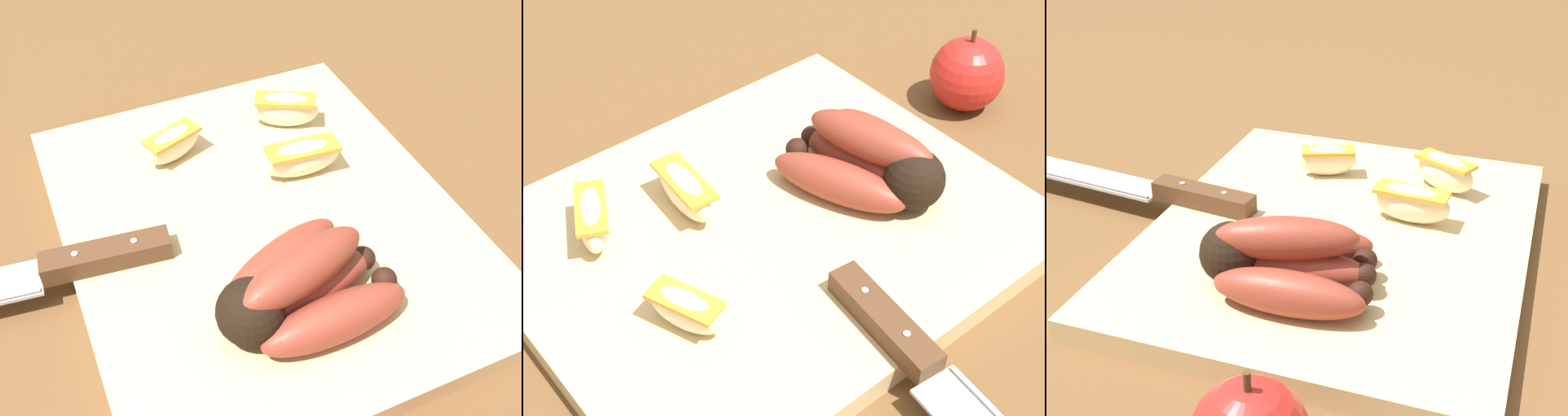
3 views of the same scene
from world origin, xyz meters
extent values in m
plane|color=brown|center=(0.00, 0.00, 0.00)|extent=(6.00, 6.00, 0.00)
cube|color=#DBBC84|center=(-0.01, 0.00, 0.01)|extent=(0.38, 0.32, 0.02)
sphere|color=black|center=(0.10, -0.05, 0.05)|extent=(0.05, 0.05, 0.05)
ellipsoid|color=brown|center=(0.12, 0.00, 0.04)|extent=(0.04, 0.12, 0.03)
sphere|color=black|center=(0.10, 0.05, 0.04)|extent=(0.02, 0.02, 0.02)
ellipsoid|color=brown|center=(0.09, -0.01, 0.04)|extent=(0.05, 0.12, 0.03)
sphere|color=black|center=(0.08, 0.05, 0.04)|extent=(0.02, 0.02, 0.02)
ellipsoid|color=brown|center=(0.06, -0.01, 0.04)|extent=(0.07, 0.12, 0.03)
sphere|color=black|center=(0.06, 0.04, 0.04)|extent=(0.02, 0.02, 0.02)
ellipsoid|color=brown|center=(0.09, -0.01, 0.06)|extent=(0.06, 0.11, 0.03)
cylinder|color=white|center=(0.08, 0.00, 0.05)|extent=(0.02, 0.02, 0.00)
cube|color=#51331E|center=(-0.01, -0.13, 0.03)|extent=(0.03, 0.10, 0.02)
cylinder|color=#B2B2B7|center=(-0.01, -0.11, 0.04)|extent=(0.01, 0.01, 0.00)
cylinder|color=#B2B2B7|center=(-0.01, -0.15, 0.04)|extent=(0.01, 0.01, 0.00)
ellipsoid|color=#F4E5C1|center=(-0.12, 0.07, 0.04)|extent=(0.05, 0.07, 0.04)
cube|color=gold|center=(-0.12, 0.07, 0.05)|extent=(0.05, 0.06, 0.00)
ellipsoid|color=#F4E5C1|center=(-0.04, 0.05, 0.04)|extent=(0.03, 0.07, 0.04)
cube|color=gold|center=(-0.04, 0.05, 0.05)|extent=(0.03, 0.07, 0.00)
ellipsoid|color=#F4E5C1|center=(-0.11, -0.04, 0.04)|extent=(0.04, 0.06, 0.03)
cube|color=gold|center=(-0.11, -0.04, 0.05)|extent=(0.04, 0.06, 0.00)
sphere|color=red|center=(0.25, 0.03, 0.03)|extent=(0.07, 0.07, 0.07)
cylinder|color=#4C3319|center=(0.25, 0.03, 0.08)|extent=(0.00, 0.00, 0.01)
camera|label=1|loc=(0.33, -0.15, 0.40)|focal=43.68mm
camera|label=2|loc=(-0.29, -0.36, 0.46)|focal=56.88mm
camera|label=3|loc=(0.53, 0.16, 0.34)|focal=50.92mm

